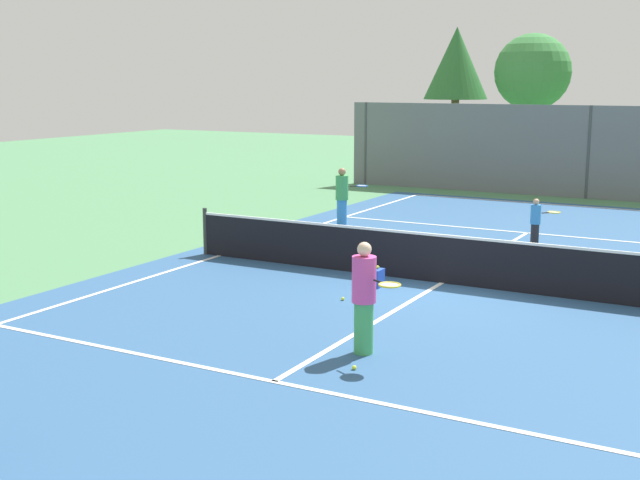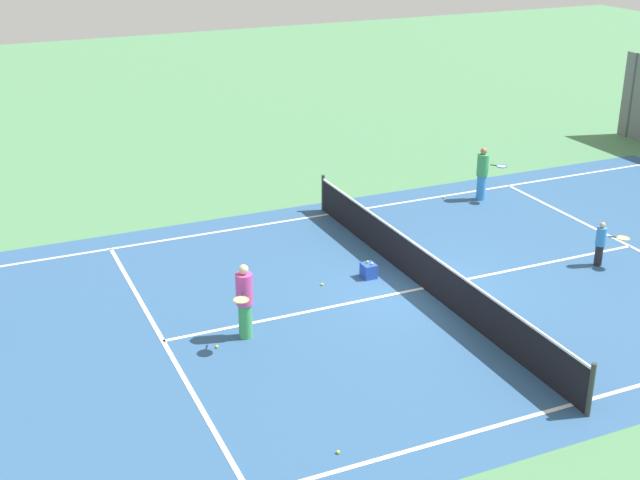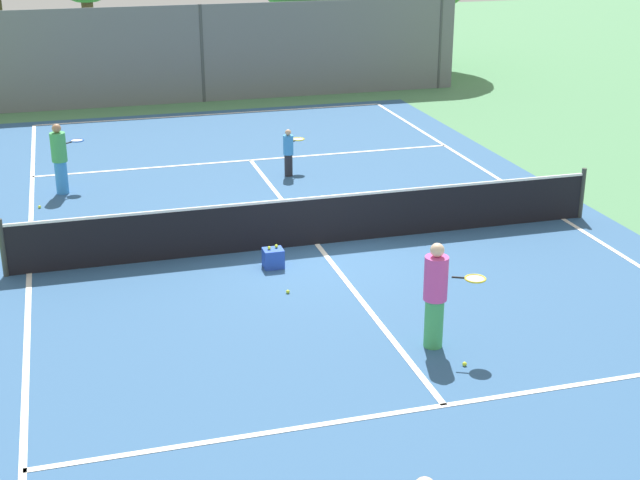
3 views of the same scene
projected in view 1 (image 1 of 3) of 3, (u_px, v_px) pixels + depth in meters
name	position (u px, v px, depth m)	size (l,w,h in m)	color
ground_plane	(442.00, 283.00, 16.74)	(80.00, 80.00, 0.00)	#4C8456
court_surface	(442.00, 283.00, 16.74)	(13.00, 25.00, 0.01)	#2D5684
tennis_net	(443.00, 258.00, 16.64)	(11.90, 0.10, 1.10)	#333833
perimeter_fence	(589.00, 152.00, 28.47)	(18.00, 0.12, 3.20)	slate
tree_1	(456.00, 64.00, 34.88)	(2.70, 2.70, 6.25)	brown
tree_2	(533.00, 73.00, 33.89)	(3.11, 3.11, 5.94)	brown
player_0	(536.00, 221.00, 20.44)	(0.71, 0.75, 1.18)	#232328
player_1	(364.00, 297.00, 12.26)	(0.93, 0.65, 1.70)	#3FA559
player_3	(342.00, 197.00, 23.01)	(0.84, 0.80, 1.66)	#388CD8
ball_crate	(373.00, 277.00, 16.44)	(0.37, 0.32, 0.43)	blue
tennis_ball_0	(308.00, 230.00, 22.57)	(0.07, 0.07, 0.07)	#CCE533
tennis_ball_3	(343.00, 299.00, 15.41)	(0.07, 0.07, 0.07)	#CCE533
tennis_ball_5	(354.00, 368.00, 11.71)	(0.07, 0.07, 0.07)	#CCE533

